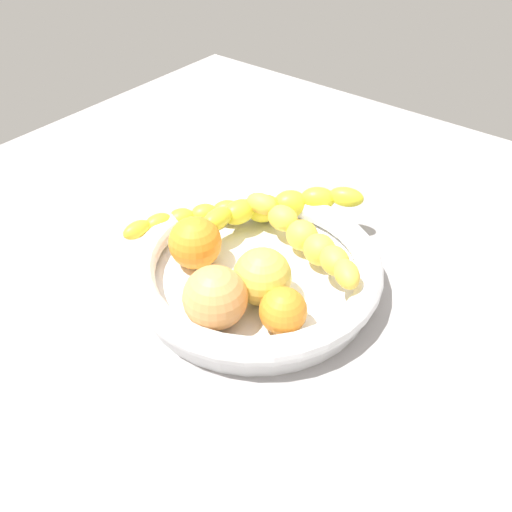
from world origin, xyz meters
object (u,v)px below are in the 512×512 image
orange_front (195,243)px  apple_yellow (262,277)px  orange_mid_left (283,311)px  fruit_bowl (256,270)px  peach_blush (215,298)px  banana_arching_top (194,217)px  banana_draped_right (279,206)px  banana_draped_left (307,240)px

orange_front → apple_yellow: bearing=90.2°
orange_mid_left → apple_yellow: apple_yellow is taller
fruit_bowl → peach_blush: peach_blush is taller
peach_blush → orange_front: bearing=-125.0°
fruit_bowl → orange_front: orange_front is taller
banana_arching_top → banana_draped_right: bearing=135.9°
banana_draped_left → apple_yellow: (9.34, -0.09, 0.19)cm
banana_draped_right → orange_front: orange_front is taller
orange_mid_left → apple_yellow: bearing=-116.8°
banana_arching_top → orange_mid_left: (7.35, 20.48, 0.37)cm
orange_mid_left → fruit_bowl: bearing=-123.8°
banana_draped_right → apple_yellow: apple_yellow is taller
fruit_bowl → orange_mid_left: 9.96cm
banana_draped_left → banana_arching_top: bearing=-74.3°
banana_arching_top → apple_yellow: (4.92, 15.67, 1.13)cm
banana_draped_left → banana_draped_right: banana_draped_left is taller
banana_draped_right → orange_front: (13.47, -3.28, 0.30)cm
banana_draped_left → banana_arching_top: (4.42, -15.75, -0.94)cm
banana_draped_left → orange_mid_left: 12.70cm
orange_front → orange_mid_left: bearing=81.2°
fruit_bowl → banana_draped_right: 11.47cm
banana_draped_left → apple_yellow: apple_yellow is taller
banana_draped_left → orange_mid_left: banana_draped_left is taller
orange_front → orange_mid_left: (2.39, 15.51, -0.66)cm
banana_draped_left → peach_blush: size_ratio=2.90×
fruit_bowl → banana_draped_left: size_ratio=1.47×
banana_arching_top → fruit_bowl: bearing=81.2°
banana_draped_left → orange_front: (9.38, -10.78, 0.08)cm
orange_mid_left → apple_yellow: 5.45cm
banana_draped_right → peach_blush: 20.45cm
peach_blush → fruit_bowl: bearing=-171.1°
apple_yellow → banana_arching_top: bearing=-107.4°
banana_arching_top → banana_draped_left: bearing=105.7°
banana_draped_left → peach_blush: 15.70cm
orange_front → peach_blush: 10.82cm
fruit_bowl → orange_front: 8.45cm
banana_draped_left → orange_mid_left: size_ratio=3.94×
apple_yellow → peach_blush: size_ratio=0.94×
banana_draped_right → apple_yellow: 15.35cm
orange_mid_left → peach_blush: 7.73cm
orange_front → apple_yellow: (-0.04, 10.70, 0.11)cm
banana_draped_left → apple_yellow: bearing=-0.5°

